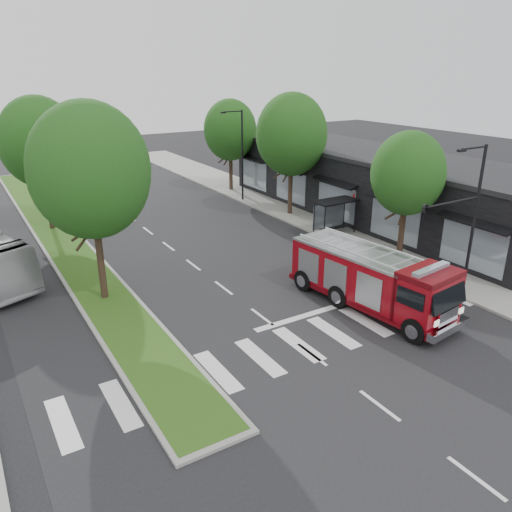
{
  "coord_description": "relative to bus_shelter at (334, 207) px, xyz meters",
  "views": [
    {
      "loc": [
        -11.63,
        -18.39,
        11.51
      ],
      "look_at": [
        1.67,
        3.29,
        1.8
      ],
      "focal_mm": 35.0,
      "sensor_mm": 36.0,
      "label": 1
    }
  ],
  "objects": [
    {
      "name": "tree_right_far",
      "position": [
        0.3,
        15.85,
        3.8
      ],
      "size": [
        5.0,
        5.0,
        8.73
      ],
      "color": "black",
      "rests_on": "ground"
    },
    {
      "name": "sidewalk_right",
      "position": [
        1.3,
        1.85,
        -1.96
      ],
      "size": [
        5.0,
        80.0,
        0.15
      ],
      "primitive_type": "cube",
      "color": "gray",
      "rests_on": "ground"
    },
    {
      "name": "fire_engine",
      "position": [
        -5.95,
        -10.0,
        -0.51
      ],
      "size": [
        3.82,
        9.48,
        3.2
      ],
      "rotation": [
        0.0,
        0.0,
        0.12
      ],
      "color": "#4F0409",
      "rests_on": "ground"
    },
    {
      "name": "bus_shelter",
      "position": [
        0.0,
        0.0,
        0.0
      ],
      "size": [
        3.2,
        1.6,
        2.61
      ],
      "color": "black",
      "rests_on": "ground"
    },
    {
      "name": "ground",
      "position": [
        -11.2,
        -8.15,
        -2.04
      ],
      "size": [
        140.0,
        140.0,
        0.0
      ],
      "primitive_type": "plane",
      "color": "black",
      "rests_on": "ground"
    },
    {
      "name": "tree_right_mid",
      "position": [
        0.3,
        5.85,
        4.45
      ],
      "size": [
        5.6,
        5.6,
        9.72
      ],
      "color": "black",
      "rests_on": "ground"
    },
    {
      "name": "streetlight_right_far",
      "position": [
        -0.85,
        11.85,
        2.44
      ],
      "size": [
        2.11,
        0.2,
        8.0
      ],
      "color": "black",
      "rests_on": "ground"
    },
    {
      "name": "streetlight_right_near",
      "position": [
        -1.59,
        -11.65,
        2.63
      ],
      "size": [
        4.08,
        0.22,
        8.0
      ],
      "color": "black",
      "rests_on": "ground"
    },
    {
      "name": "median",
      "position": [
        -17.2,
        9.85,
        -1.96
      ],
      "size": [
        3.0,
        50.0,
        0.15
      ],
      "color": "gray",
      "rests_on": "ground"
    },
    {
      "name": "tree_median_near",
      "position": [
        -17.2,
        -2.15,
        4.77
      ],
      "size": [
        5.8,
        5.8,
        10.16
      ],
      "color": "black",
      "rests_on": "ground"
    },
    {
      "name": "tree_median_far",
      "position": [
        -17.2,
        11.85,
        4.45
      ],
      "size": [
        5.6,
        5.6,
        9.72
      ],
      "color": "black",
      "rests_on": "ground"
    },
    {
      "name": "storefront_row",
      "position": [
        5.8,
        1.85,
        0.46
      ],
      "size": [
        8.0,
        30.0,
        5.0
      ],
      "primitive_type": "cube",
      "color": "black",
      "rests_on": "ground"
    },
    {
      "name": "tree_right_near",
      "position": [
        0.3,
        -6.15,
        3.47
      ],
      "size": [
        4.4,
        4.4,
        8.05
      ],
      "color": "black",
      "rests_on": "ground"
    }
  ]
}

